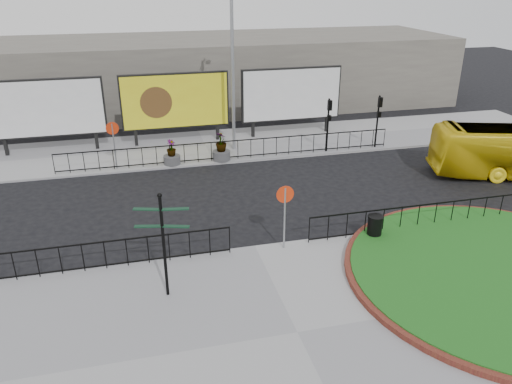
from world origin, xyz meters
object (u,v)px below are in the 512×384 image
object	(u,v)px
fingerpost_sign	(163,235)
planter_b	(221,149)
billboard_mid	(175,101)
planter_a	(172,156)
lamp_post	(233,65)
litter_bin	(375,227)

from	to	relation	value
fingerpost_sign	planter_b	world-z (taller)	fingerpost_sign
billboard_mid	planter_a	world-z (taller)	billboard_mid
lamp_post	planter_b	distance (m)	4.53
billboard_mid	planter_b	distance (m)	4.49
lamp_post	fingerpost_sign	xyz separation A→B (m)	(-4.89, -13.29, -2.60)
lamp_post	fingerpost_sign	world-z (taller)	lamp_post
billboard_mid	fingerpost_sign	world-z (taller)	billboard_mid
litter_bin	planter_b	size ratio (longest dim) A/B	0.63
billboard_mid	lamp_post	size ratio (longest dim) A/B	0.67
planter_a	planter_b	bearing A→B (deg)	-0.00
planter_a	billboard_mid	bearing A→B (deg)	79.36
billboard_mid	litter_bin	bearing A→B (deg)	-66.15
lamp_post	fingerpost_sign	size ratio (longest dim) A/B	2.64
litter_bin	planter_b	xyz separation A→B (m)	(-4.03, 10.00, 0.11)
fingerpost_sign	billboard_mid	bearing A→B (deg)	100.43
lamp_post	planter_b	world-z (taller)	lamp_post
lamp_post	planter_a	bearing A→B (deg)	-156.49
planter_b	litter_bin	bearing A→B (deg)	-68.07
billboard_mid	fingerpost_sign	bearing A→B (deg)	-97.05
planter_a	planter_b	world-z (taller)	planter_b
lamp_post	litter_bin	world-z (taller)	lamp_post
litter_bin	planter_a	world-z (taller)	planter_a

